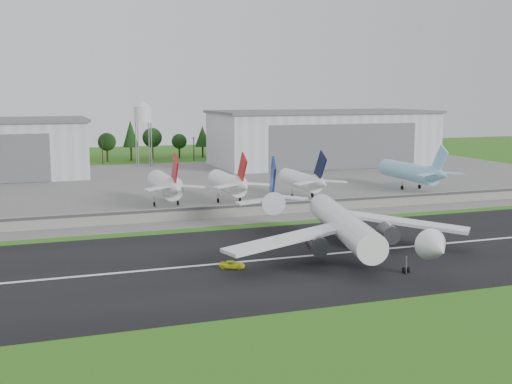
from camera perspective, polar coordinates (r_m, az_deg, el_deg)
name	(u,v)px	position (r m, az deg, el deg)	size (l,w,h in m)	color
ground	(333,268)	(123.68, 6.84, -6.76)	(600.00, 600.00, 0.00)	#336B19
runway	(311,256)	(132.40, 4.93, -5.67)	(320.00, 60.00, 0.10)	black
runway_centerline	(311,255)	(132.38, 4.93, -5.65)	(220.00, 1.00, 0.02)	white
apron	(188,185)	(235.24, -6.09, 0.66)	(320.00, 150.00, 0.10)	slate
blast_fence	(243,210)	(173.07, -1.16, -1.62)	(240.00, 0.61, 3.50)	gray
hangar_east	(323,138)	(301.02, 5.94, 4.84)	(102.00, 47.00, 25.20)	silver
water_tower	(143,112)	(295.87, -10.03, 7.00)	(8.40, 8.40, 29.40)	#99999E
utility_poles	(149,163)	(313.11, -9.45, 2.59)	(230.00, 3.00, 12.00)	black
treeline	(144,160)	(327.83, -9.90, 2.86)	(320.00, 16.00, 22.00)	black
main_airliner	(344,231)	(133.98, 7.86, -3.42)	(55.72, 58.70, 18.17)	white
ground_vehicle	(232,265)	(122.62, -2.12, -6.46)	(2.26, 4.91, 1.36)	yellow
parked_jet_red_a	(167,185)	(188.91, -7.94, 0.59)	(7.36, 31.29, 16.92)	silver
parked_jet_red_b	(230,183)	(193.60, -2.30, 0.79)	(7.36, 31.29, 16.65)	white
parked_jet_navy	(304,180)	(201.95, 4.32, 1.03)	(7.36, 31.29, 16.38)	white
parked_jet_skyblue	(414,172)	(226.77, 13.84, 1.74)	(7.36, 37.29, 16.83)	#86C6E7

